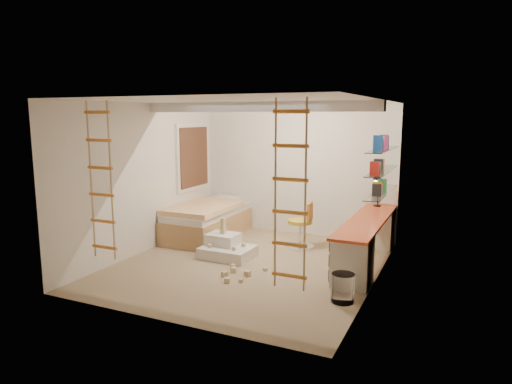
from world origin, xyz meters
The scene contains 15 objects.
floor centered at (0.00, 0.00, 0.00)m, with size 4.50×4.50×0.00m, color #977F61.
ceiling_beam centered at (0.00, 0.30, 2.52)m, with size 4.00×0.18×0.16m, color white.
window_frame centered at (-1.97, 1.50, 1.55)m, with size 0.06×1.15×1.35m, color white.
window_blind centered at (-1.93, 1.50, 1.55)m, with size 0.02×1.00×1.20m, color #4C2D1E.
rope_ladder_left centered at (-1.35, -1.75, 1.52)m, with size 0.41×0.04×2.13m, color orange, non-canonical shape.
rope_ladder_right centered at (1.35, -1.75, 1.52)m, with size 0.41×0.04×2.13m, color #C17F21, non-canonical shape.
waste_bin centered at (1.75, -0.83, 0.19)m, with size 0.30×0.30×0.38m, color white.
desk centered at (1.72, 0.86, 0.40)m, with size 0.56×2.80×0.75m.
shelves centered at (1.87, 1.13, 1.50)m, with size 0.25×1.80×0.71m.
bed centered at (-1.48, 1.23, 0.33)m, with size 1.02×2.00×0.69m.
task_lamp centered at (1.67, 1.82, 1.14)m, with size 0.14×0.36×0.57m.
swivel_chair centered at (0.47, 1.24, 0.31)m, with size 0.55×0.55×0.85m.
play_platform centered at (-0.53, 0.24, 0.15)m, with size 0.86×0.67×0.38m.
toy_blocks centered at (-0.20, -0.17, 0.20)m, with size 1.16×1.24×0.65m.
books centered at (1.87, 1.13, 1.64)m, with size 0.14×0.70×0.92m.
Camera 1 is at (3.06, -6.38, 2.39)m, focal length 32.00 mm.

